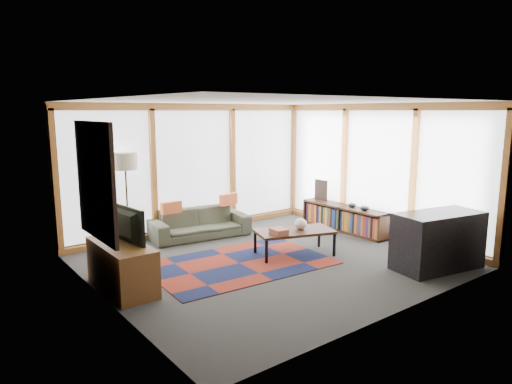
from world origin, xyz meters
TOP-DOWN VIEW (x-y plane):
  - ground at (0.00, 0.00)m, footprint 5.50×5.50m
  - room_envelope at (0.49, 0.56)m, footprint 5.52×5.02m
  - rug at (-0.51, 0.17)m, footprint 2.99×2.03m
  - sofa at (-0.20, 1.95)m, footprint 2.01×1.01m
  - pillow_left at (-0.80, 1.96)m, footprint 0.40×0.12m
  - pillow_right at (0.49, 1.96)m, footprint 0.43×0.20m
  - floor_lamp at (-1.58, 2.15)m, footprint 0.44×0.44m
  - coffee_table at (0.51, -0.02)m, footprint 1.45×1.04m
  - book_stack at (0.13, -0.05)m, footprint 0.24×0.29m
  - vase at (0.64, -0.03)m, footprint 0.26×0.26m
  - bookshelf at (2.43, 0.57)m, footprint 0.38×2.07m
  - bowl_a at (2.42, 0.04)m, footprint 0.20×0.20m
  - bowl_b at (2.47, 0.40)m, footprint 0.18×0.18m
  - shelf_picture at (2.52, 1.34)m, footprint 0.05×0.34m
  - tv_console at (-2.43, 0.29)m, footprint 0.55×1.31m
  - television at (-2.39, 0.32)m, footprint 0.22×0.88m
  - bar_counter at (1.85, -1.89)m, footprint 1.51×0.91m

SIDE VIEW (x-z plane):
  - ground at x=0.00m, z-range 0.00..0.00m
  - rug at x=-0.51m, z-range 0.00..0.01m
  - coffee_table at x=0.51m, z-range 0.00..0.44m
  - bookshelf at x=2.43m, z-range 0.00..0.52m
  - sofa at x=-0.20m, z-range 0.00..0.56m
  - tv_console at x=-2.43m, z-range 0.00..0.66m
  - bar_counter at x=1.85m, z-range 0.00..0.90m
  - book_stack at x=0.13m, z-range 0.44..0.53m
  - vase at x=0.64m, z-range 0.44..0.63m
  - bowl_b at x=2.47m, z-range 0.52..0.60m
  - bowl_a at x=2.42m, z-range 0.52..0.61m
  - pillow_left at x=-0.80m, z-range 0.56..0.78m
  - pillow_right at x=0.49m, z-range 0.56..0.79m
  - shelf_picture at x=2.52m, z-range 0.52..0.96m
  - floor_lamp at x=-1.58m, z-range 0.00..1.73m
  - television at x=-2.39m, z-range 0.66..1.16m
  - room_envelope at x=0.49m, z-range 0.23..2.85m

